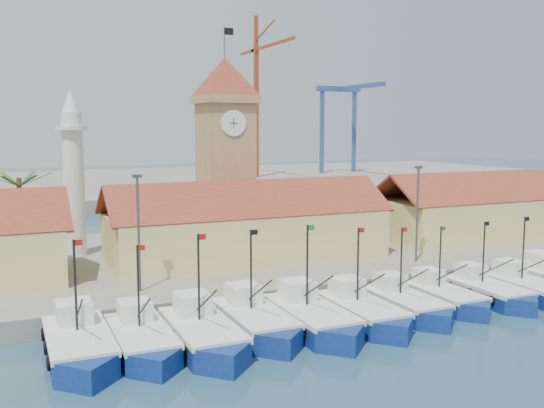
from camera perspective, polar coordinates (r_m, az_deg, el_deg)
name	(u,v)px	position (r m, az deg, el deg)	size (l,w,h in m)	color
ground	(355,337)	(42.19, 7.85, -12.28)	(400.00, 400.00, 0.00)	navy
quay	(233,257)	(62.91, -3.71, -5.02)	(140.00, 32.00, 1.50)	gray
terminal	(105,185)	(145.90, -15.42, 1.77)	(240.00, 80.00, 2.00)	gray
boat_0	(79,348)	(39.36, -17.67, -12.78)	(3.72, 10.19, 7.71)	navy
boat_1	(143,342)	(39.54, -12.09, -12.59)	(3.44, 9.41, 7.12)	navy
boat_2	(204,337)	(39.72, -6.43, -12.30)	(3.71, 10.18, 7.70)	navy
boat_3	(256,324)	(42.00, -1.49, -11.18)	(3.64, 9.96, 7.54)	navy
boat_4	(313,320)	(42.71, 3.89, -10.85)	(3.74, 10.25, 7.76)	navy
boat_5	(364,314)	(44.59, 8.62, -10.20)	(3.52, 9.64, 7.29)	navy
boat_6	(407,306)	(47.28, 12.56, -9.33)	(3.35, 9.17, 6.94)	navy
boat_7	(445,298)	(50.06, 16.01, -8.54)	(3.22, 8.83, 6.68)	navy
boat_8	(489,293)	(52.57, 19.77, -7.92)	(3.30, 9.05, 6.85)	navy
boat_9	(529,290)	(54.67, 23.07, -7.47)	(3.43, 9.41, 7.12)	navy
hall_center	(247,232)	(58.62, -2.39, -2.69)	(27.04, 10.13, 7.61)	#E3D37C
hall_right	(499,214)	(76.21, 20.62, -0.86)	(31.20, 10.13, 7.61)	#E3D37C
clock_tower	(225,148)	(63.41, -4.42, 5.29)	(5.80, 5.80, 22.70)	tan
minaret	(73,172)	(62.22, -18.19, 2.86)	(3.00, 3.00, 16.30)	silver
palm_tree	(20,213)	(60.29, -22.60, -0.79)	(5.60, 5.03, 8.39)	brown
lamp_posts	(287,218)	(51.16, 1.39, -1.30)	(80.70, 0.25, 9.03)	#3F3F44
crane_red_right	(258,89)	(149.18, -1.31, 10.78)	(1.00, 31.15, 38.93)	#A03518
gantry	(345,105)	(163.27, 6.88, 9.21)	(13.00, 22.00, 23.20)	#2F4D92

